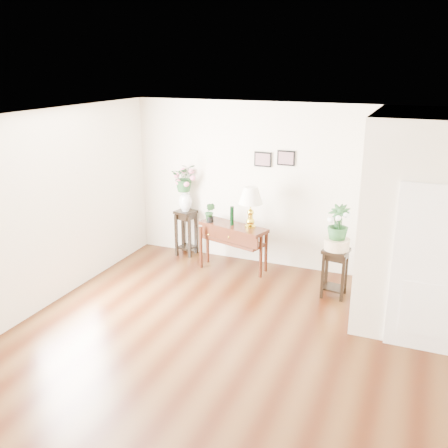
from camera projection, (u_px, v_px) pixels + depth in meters
The scene contains 20 objects.
floor at pixel (241, 345), 6.28m from camera, with size 6.00×5.50×0.02m, color #492A12.
ceiling at pixel (243, 120), 5.41m from camera, with size 6.00×5.50×0.02m, color white.
wall_back at pixel (300, 189), 8.26m from camera, with size 6.00×0.02×2.80m, color silver.
wall_front at pixel (102, 367), 3.43m from camera, with size 6.00×0.02×2.80m, color silver.
wall_left at pixel (40, 213), 6.94m from camera, with size 0.02×5.50×2.80m, color silver.
partition at pixel (436, 220), 6.64m from camera, with size 1.80×1.95×2.80m, color silver.
door at pixel (431, 271), 5.87m from camera, with size 0.90×0.05×2.10m, color white.
art_print_left at pixel (263, 159), 8.34m from camera, with size 0.30×0.02×0.25m, color black.
art_print_right at pixel (286, 158), 8.18m from camera, with size 0.30×0.02×0.25m, color black.
wall_ornament at pixel (369, 165), 6.89m from camera, with size 0.51×0.51×0.07m, color gold.
console_table at pixel (233, 247), 8.47m from camera, with size 1.20×0.40×0.80m, color #3F170A.
table_lamp at pixel (251, 207), 8.13m from camera, with size 0.40×0.40×0.69m, color gold.
green_vase at pixel (232, 215), 8.31m from camera, with size 0.07×0.07×0.32m, color black.
potted_plant at pixel (210, 213), 8.45m from camera, with size 0.18×0.15×0.33m, color #1F4A22.
plant_stand_a at pixel (186, 233), 9.15m from camera, with size 0.33×0.33×0.84m, color black.
porcelain_vase at pixel (185, 199), 8.95m from camera, with size 0.24×0.24×0.41m, color silver, non-canonical shape.
lily_arrangement at pixel (185, 175), 8.82m from camera, with size 0.46×0.40×0.51m, color #1F4A22.
plant_stand_b at pixel (335, 273), 7.51m from camera, with size 0.36×0.36×0.76m, color black.
ceramic_bowl at pixel (337, 244), 7.37m from camera, with size 0.37×0.37×0.17m, color #BAB093.
narcissus at pixel (338, 224), 7.27m from camera, with size 0.31×0.31×0.56m, color #1F4A22.
Camera 1 is at (1.91, -5.16, 3.40)m, focal length 40.00 mm.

